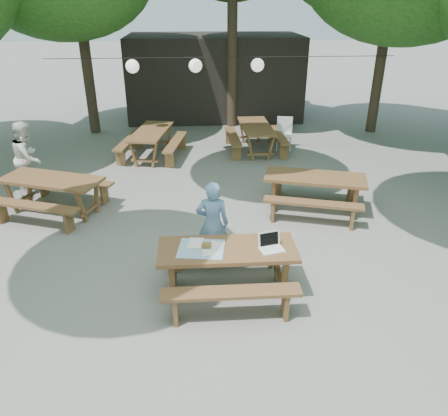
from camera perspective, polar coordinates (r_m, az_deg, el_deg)
ground at (r=6.95m, az=-0.98°, el=-9.38°), size 80.00×80.00×0.00m
pavilion at (r=16.38m, az=-1.25°, el=16.82°), size 6.00×3.00×2.80m
main_picnic_table at (r=6.50m, az=0.43°, el=-7.97°), size 2.00×1.58×0.75m
picnic_table_nw at (r=9.48m, az=-21.34°, el=1.60°), size 2.32×2.13×0.75m
picnic_table_ne at (r=9.12m, az=11.66°, el=1.98°), size 2.27×2.05×0.75m
picnic_table_far_w at (r=12.18m, az=-9.38°, el=8.33°), size 1.90×2.16×0.75m
picnic_table_far_e at (r=12.55m, az=4.16°, el=9.13°), size 1.65×2.03×0.75m
woman at (r=6.99m, az=-1.52°, el=-2.09°), size 0.55×0.38×1.46m
second_person at (r=10.60m, az=-24.25°, el=6.03°), size 0.62×0.79×1.61m
plastic_chair at (r=12.86m, az=7.81°, el=8.77°), size 0.52×0.52×0.90m
laptop at (r=6.30m, az=6.10°, el=-4.79°), size 0.38×0.33×0.24m
tabletop_clutter at (r=6.29m, az=-2.81°, el=-5.22°), size 0.72×0.64×0.08m
paper_lanterns at (r=11.77m, az=-3.68°, el=18.08°), size 9.00×0.34×0.38m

